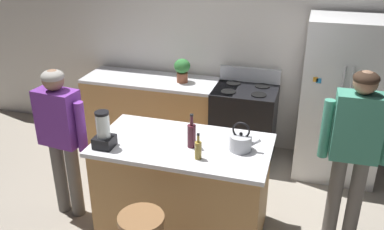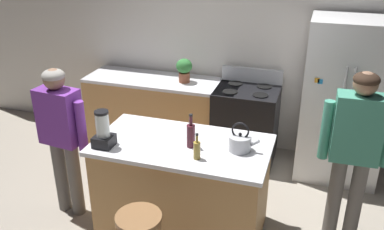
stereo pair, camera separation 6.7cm
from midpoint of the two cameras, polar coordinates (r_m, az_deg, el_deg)
name	(u,v)px [view 2 (the right image)]	position (r m, az deg, el deg)	size (l,w,h in m)	color
ground_plane	(183,226)	(4.29, -0.79, -14.94)	(14.00, 14.00, 0.00)	#9E9384
back_wall	(231,45)	(5.38, 5.78, 9.54)	(8.00, 0.10, 2.70)	silver
kitchen_island	(182,186)	(4.01, -0.83, -9.74)	(1.59, 0.86, 0.93)	#B7844C
back_counter_run	(163,113)	(5.53, -3.62, 0.31)	(2.00, 0.64, 0.93)	#B7844C
refrigerator	(344,101)	(4.99, 20.44, 1.78)	(0.90, 0.73, 1.86)	silver
stove_range	(245,124)	(5.23, 7.70, -1.19)	(0.76, 0.65, 1.11)	black
person_by_island_left	(61,130)	(4.18, -17.05, -1.96)	(0.60, 0.26, 1.55)	#66605B
person_by_sink_right	(355,145)	(3.84, 21.85, -3.85)	(0.59, 0.23, 1.67)	#66605B
potted_plant	(184,69)	(5.20, -0.70, 6.36)	(0.20, 0.20, 0.30)	brown
blender_appliance	(103,132)	(3.73, -11.57, -2.24)	(0.17, 0.17, 0.34)	black
bottle_vinegar	(197,150)	(3.49, 1.23, -4.76)	(0.06, 0.06, 0.24)	olive
bottle_wine	(191,135)	(3.66, 0.37, -2.75)	(0.08, 0.08, 0.32)	#471923
tea_kettle	(240,142)	(3.64, 7.12, -3.72)	(0.28, 0.20, 0.27)	#B7BABF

